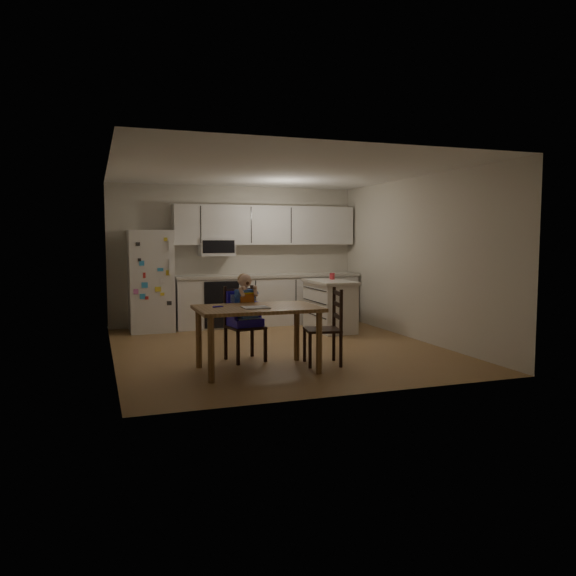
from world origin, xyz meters
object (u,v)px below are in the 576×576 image
(refrigerator, at_px, (151,281))
(chair_side, at_px, (330,322))
(red_cup, at_px, (332,276))
(dining_table, at_px, (257,315))
(chair_booster, at_px, (244,308))
(kitchen_island, at_px, (330,305))

(refrigerator, distance_m, chair_side, 3.80)
(refrigerator, height_order, red_cup, refrigerator)
(refrigerator, height_order, dining_table, refrigerator)
(refrigerator, relative_size, chair_booster, 1.52)
(chair_booster, relative_size, chair_side, 1.18)
(red_cup, xyz_separation_m, chair_booster, (-2.10, -1.98, -0.23))
(refrigerator, distance_m, kitchen_island, 3.05)
(kitchen_island, distance_m, red_cup, 0.54)
(chair_booster, bearing_deg, red_cup, 32.57)
(dining_table, bearing_deg, chair_booster, 90.81)
(red_cup, height_order, dining_table, red_cup)
(kitchen_island, distance_m, chair_side, 2.57)
(red_cup, xyz_separation_m, chair_side, (-1.15, -2.57, -0.37))
(chair_booster, bearing_deg, chair_side, -42.29)
(dining_table, bearing_deg, refrigerator, 105.22)
(refrigerator, relative_size, dining_table, 1.19)
(kitchen_island, relative_size, chair_booster, 1.03)
(kitchen_island, bearing_deg, chair_side, -113.32)
(refrigerator, xyz_separation_m, kitchen_island, (2.87, -0.94, -0.42))
(refrigerator, distance_m, red_cup, 3.09)
(dining_table, bearing_deg, chair_side, 1.96)
(dining_table, xyz_separation_m, chair_side, (0.94, 0.03, -0.12))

